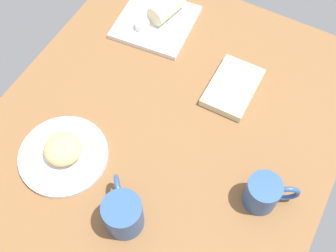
{
  "coord_description": "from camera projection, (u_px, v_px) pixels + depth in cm",
  "views": [
    {
      "loc": [
        48.04,
        27.92,
        103.01
      ],
      "look_at": [
        -0.65,
        1.45,
        7.0
      ],
      "focal_mm": 45.45,
      "sensor_mm": 36.0,
      "label": 1
    }
  ],
  "objects": [
    {
      "name": "scone_pastry",
      "position": [
        63.0,
        149.0,
        1.07
      ],
      "size": [
        12.47,
        12.51,
        4.75
      ],
      "primitive_type": "ellipsoid",
      "rotation": [
        0.0,
        0.0,
        1.94
      ],
      "color": "tan",
      "rests_on": "round_plate"
    },
    {
      "name": "book_stack",
      "position": [
        233.0,
        87.0,
        1.19
      ],
      "size": [
        18.46,
        12.43,
        2.39
      ],
      "color": "beige",
      "rests_on": "dining_table"
    },
    {
      "name": "coffee_mug",
      "position": [
        264.0,
        193.0,
        1.0
      ],
      "size": [
        8.81,
        12.29,
        9.12
      ],
      "color": "#2D518C",
      "rests_on": "dining_table"
    },
    {
      "name": "second_mug",
      "position": [
        123.0,
        213.0,
        0.97
      ],
      "size": [
        12.43,
        11.62,
        10.09
      ],
      "color": "#2D518C",
      "rests_on": "dining_table"
    },
    {
      "name": "breakfast_wrap",
      "position": [
        166.0,
        7.0,
        1.3
      ],
      "size": [
        12.56,
        8.45,
        6.06
      ],
      "primitive_type": "cylinder",
      "rotation": [
        1.57,
        0.0,
        4.49
      ],
      "color": "beige",
      "rests_on": "square_plate"
    },
    {
      "name": "sauce_cup",
      "position": [
        142.0,
        25.0,
        1.29
      ],
      "size": [
        4.47,
        4.47,
        2.19
      ],
      "color": "silver",
      "rests_on": "square_plate"
    },
    {
      "name": "square_plate",
      "position": [
        156.0,
        22.0,
        1.32
      ],
      "size": [
        24.38,
        24.38,
        1.6
      ],
      "primitive_type": "cube",
      "rotation": [
        0.0,
        0.0,
        0.1
      ],
      "color": "white",
      "rests_on": "dining_table"
    },
    {
      "name": "round_plate",
      "position": [
        64.0,
        156.0,
        1.09
      ],
      "size": [
        22.97,
        22.97,
        1.4
      ],
      "primitive_type": "cylinder",
      "color": "white",
      "rests_on": "dining_table"
    },
    {
      "name": "dining_table",
      "position": [
        162.0,
        135.0,
        1.15
      ],
      "size": [
        110.0,
        90.0,
        4.0
      ],
      "primitive_type": "cube",
      "color": "brown",
      "rests_on": "ground"
    }
  ]
}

